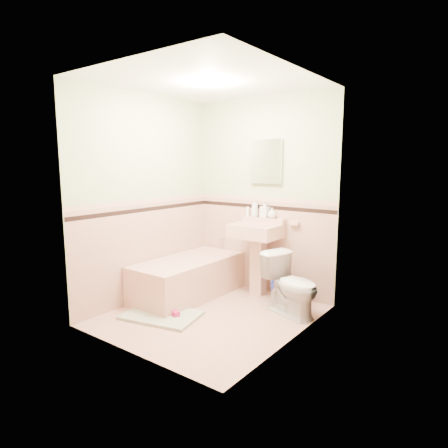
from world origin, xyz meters
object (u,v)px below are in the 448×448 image
Objects in this scene: bathtub at (188,279)px; bucket at (280,292)px; soap_bottle_left at (255,208)px; soap_bottle_right at (272,213)px; sink at (256,260)px; soap_bottle_mid at (265,209)px; medicine_cabinet at (266,161)px; toilet at (292,285)px; shoe at (175,313)px.

bucket is (1.04, 0.53, -0.10)m from bathtub.
soap_bottle_right is (0.25, 0.00, -0.05)m from soap_bottle_left.
soap_bottle_mid reaches higher than sink.
medicine_cabinet is at bearing 47.42° from bathtub.
sink is at bearing -93.44° from soap_bottle_mid.
soap_bottle_left is 0.95× the size of bucket.
soap_bottle_mid reaches higher than toilet.
soap_bottle_right is at bearing 0.00° from soap_bottle_left.
toilet is (1.34, 0.23, 0.12)m from bathtub.
soap_bottle_left is 0.15m from soap_bottle_mid.
bathtub is 6.15× the size of bucket.
medicine_cabinet is at bearing 70.80° from toilet.
toilet is at bearing -24.26° from sink.
toilet is at bearing -30.88° from soap_bottle_left.
sink is 1.25m from medicine_cabinet.
soap_bottle_mid is at bearing 72.03° from toilet.
shoe is (-0.31, -1.37, -1.64)m from medicine_cabinet.
medicine_cabinet is 2.16m from shoe.
bucket is (0.36, -0.00, -0.34)m from sink.
soap_bottle_right reaches higher than shoe.
sink is (0.68, 0.53, 0.24)m from bathtub.
sink is 6.80× the size of shoe.
soap_bottle_right reaches higher than sink.
sink is 0.73m from toilet.
soap_bottle_right is (0.80, 0.71, 0.83)m from bathtub.
shoe is (-0.67, -1.15, -0.06)m from bucket.
bathtub is at bearing -134.22° from soap_bottle_mid.
sink is 0.49m from bucket.
shoe is (-0.97, -0.86, -0.28)m from toilet.
bucket is at bearing -27.57° from soap_bottle_mid.
bathtub is 6.49× the size of soap_bottle_left.
soap_bottle_mid reaches higher than shoe.
soap_bottle_right is 0.19× the size of toilet.
sink is at bearing 84.15° from toilet.
medicine_cabinet is 2.27× the size of bucket.
medicine_cabinet reaches higher than sink.
soap_bottle_mid reaches higher than soap_bottle_right.
soap_bottle_right is at bearing 143.28° from bucket.
shoe is (-0.17, -1.34, -1.05)m from soap_bottle_left.
toilet is at bearing -37.61° from medicine_cabinet.
soap_bottle_mid is 1.56× the size of shoe.
bathtub is at bearing -138.23° from soap_bottle_right.
soap_bottle_mid is 1.72m from shoe.
toilet is at bearing 9.92° from bathtub.
sink reaches higher than bathtub.
sink is at bearing 37.93° from bathtub.
medicine_cabinet is 2.40× the size of soap_bottle_left.
sink is at bearing 179.81° from bucket.
shoe is at bearing -97.42° from soap_bottle_left.
bathtub is at bearing -132.58° from medicine_cabinet.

